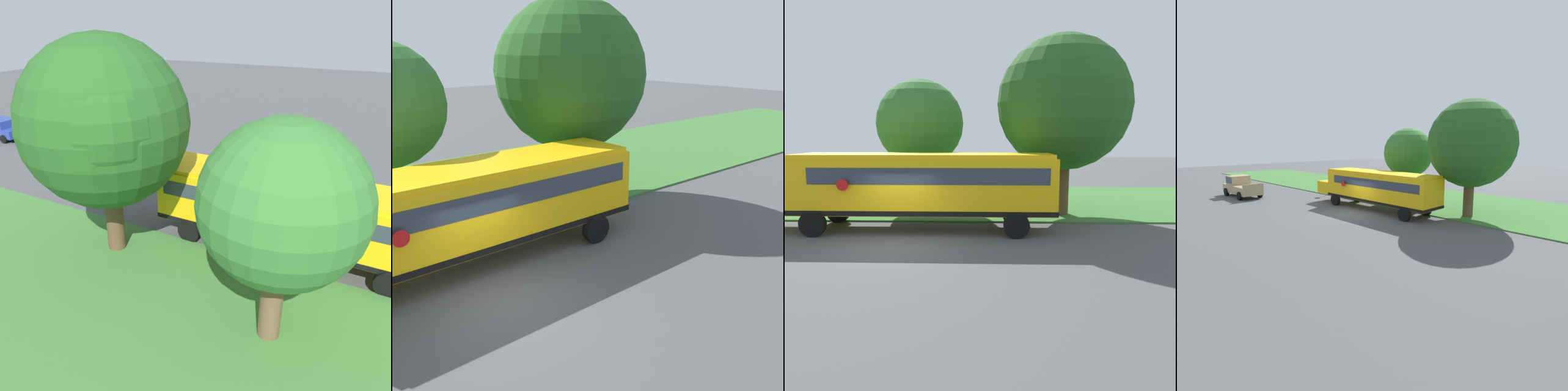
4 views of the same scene
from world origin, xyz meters
TOP-DOWN VIEW (x-y plane):
  - ground_plane at (0.00, 0.00)m, footprint 120.00×120.00m
  - school_bus at (-2.67, 0.43)m, footprint 2.84×12.42m
  - oak_tree_roadside_mid at (-6.00, 6.66)m, footprint 6.28×6.28m

SIDE VIEW (x-z plane):
  - ground_plane at x=0.00m, z-range 0.00..0.00m
  - school_bus at x=-2.67m, z-range 0.34..3.50m
  - oak_tree_roadside_mid at x=-6.00m, z-range 1.15..9.69m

